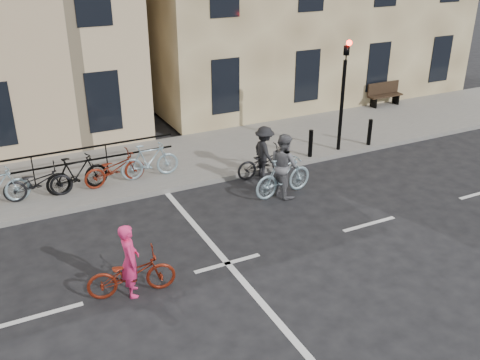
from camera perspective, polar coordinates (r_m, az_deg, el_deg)
name	(u,v)px	position (r m, az deg, el deg)	size (l,w,h in m)	color
ground	(228,264)	(12.12, -1.34, -8.90)	(120.00, 120.00, 0.00)	black
sidewalk	(10,191)	(16.54, -23.33, -1.12)	(46.00, 4.00, 0.15)	slate
traffic_light	(344,82)	(17.61, 11.01, 10.23)	(0.18, 0.30, 3.90)	black
bollard_east	(311,143)	(17.41, 7.54, 3.90)	(0.14, 0.14, 0.90)	black
bollard_west	(370,132)	(18.80, 13.66, 4.98)	(0.14, 0.14, 0.90)	black
bench	(384,93)	(23.56, 15.13, 8.95)	(1.60, 0.41, 0.97)	black
parked_bikes	(15,185)	(15.43, -22.87, -0.51)	(9.35, 1.23, 1.05)	black
cyclist_pink	(131,271)	(11.13, -11.56, -9.44)	(1.86, 0.91, 1.59)	maroon
cyclist_grey	(284,171)	(14.92, 4.67, 0.99)	(1.93, 0.96, 1.82)	#90AFBD
cyclist_dark	(264,157)	(16.10, 2.61, 2.44)	(1.80, 1.04, 1.59)	black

